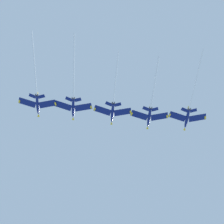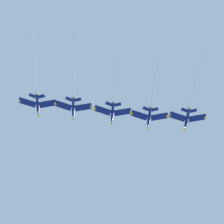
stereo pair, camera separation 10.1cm
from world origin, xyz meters
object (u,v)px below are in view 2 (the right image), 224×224
jet_centre (113,103)px  jet_far_right (190,108)px  jet_inner_left (73,94)px  jet_inner_right (151,106)px  jet_far_left (37,94)px

jet_centre → jet_far_right: bearing=3.8°
jet_inner_left → jet_inner_right: (39.84, 6.15, -0.64)m
jet_far_left → jet_far_right: size_ratio=1.01×
jet_centre → jet_inner_right: jet_inner_right is taller
jet_far_right → jet_inner_right: bearing=-176.2°
jet_far_left → jet_centre: bearing=7.4°
jet_far_left → jet_inner_right: jet_far_left is taller
jet_far_left → jet_far_right: jet_far_left is taller
jet_far_left → jet_inner_right: (58.64, 6.39, -0.70)m
jet_inner_left → jet_centre: (20.44, 4.84, -0.34)m
jet_inner_left → jet_far_left: bearing=-179.3°
jet_inner_right → jet_far_right: size_ratio=0.90×
jet_far_left → jet_centre: jet_far_left is taller
jet_inner_right → jet_centre: bearing=-176.1°
jet_inner_left → jet_far_right: size_ratio=1.02×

